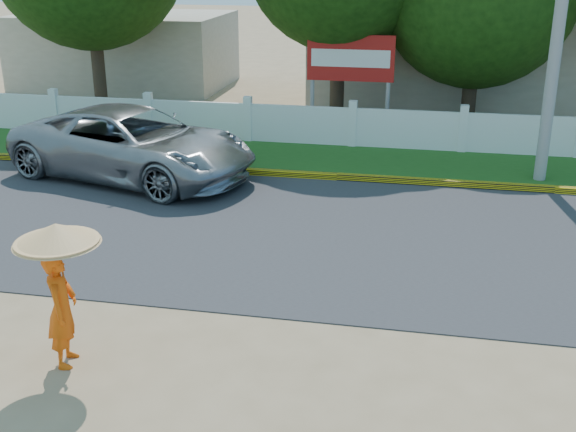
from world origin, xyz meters
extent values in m
plane|color=#9E8460|center=(0.00, 0.00, 0.00)|extent=(120.00, 120.00, 0.00)
cube|color=#38383A|center=(0.00, 4.50, 0.01)|extent=(60.00, 7.00, 0.02)
cube|color=#2D601E|center=(0.00, 9.75, 0.01)|extent=(60.00, 3.50, 0.03)
cube|color=yellow|center=(0.00, 8.05, 0.08)|extent=(40.00, 0.18, 0.16)
cube|color=silver|center=(0.00, 11.20, 0.55)|extent=(40.00, 0.10, 1.10)
cube|color=#B7AD99|center=(3.00, 18.00, 1.60)|extent=(10.00, 6.00, 3.20)
cube|color=#B7AD99|center=(-10.00, 19.00, 1.40)|extent=(8.00, 5.00, 2.80)
imported|color=gray|center=(-4.85, 7.29, 0.84)|extent=(6.60, 4.35, 1.68)
imported|color=#DE520B|center=(-2.50, -0.73, 0.81)|extent=(0.51, 0.66, 1.63)
cylinder|color=gray|center=(-2.45, -0.73, 1.44)|extent=(0.02, 0.02, 1.06)
cone|color=tan|center=(-2.45, -0.73, 1.89)|extent=(1.11, 1.11, 0.27)
cylinder|color=gray|center=(-1.33, 12.30, 1.00)|extent=(0.12, 0.12, 2.00)
cylinder|color=gray|center=(0.87, 12.30, 1.00)|extent=(0.12, 0.12, 2.00)
cube|color=#AB1612|center=(-0.23, 12.30, 2.30)|extent=(2.50, 0.12, 1.30)
cube|color=silver|center=(-0.23, 12.24, 2.30)|extent=(2.25, 0.02, 0.49)
cylinder|color=#473828|center=(3.23, 14.18, 1.28)|extent=(0.44, 0.44, 2.56)
cylinder|color=#473828|center=(-9.15, 14.69, 1.71)|extent=(0.44, 0.44, 3.42)
cylinder|color=#473828|center=(-0.78, 13.68, 1.76)|extent=(0.44, 0.44, 3.53)
camera|label=1|loc=(2.08, -8.45, 5.30)|focal=45.00mm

